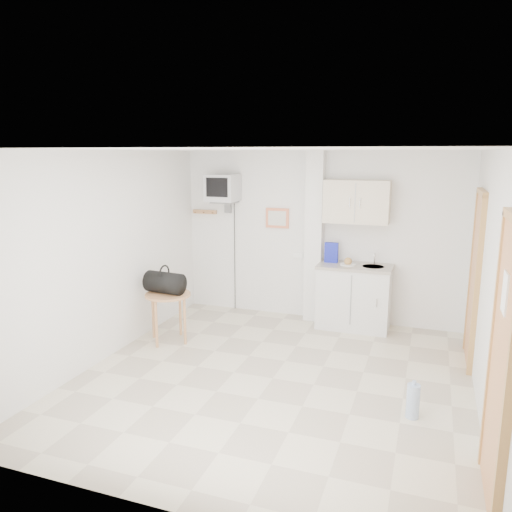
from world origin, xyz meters
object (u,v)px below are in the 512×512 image
(crt_television, at_px, (223,189))
(duffel_bag, at_px, (165,282))
(round_table, at_px, (168,300))
(water_bottle, at_px, (413,401))

(crt_television, bearing_deg, duffel_bag, -100.12)
(crt_television, xyz_separation_m, round_table, (-0.20, -1.40, -1.37))
(duffel_bag, relative_size, water_bottle, 1.44)
(crt_television, xyz_separation_m, duffel_bag, (-0.25, -1.39, -1.14))
(round_table, xyz_separation_m, water_bottle, (3.15, -0.97, -0.40))
(duffel_bag, bearing_deg, crt_television, 85.92)
(duffel_bag, height_order, water_bottle, duffel_bag)
(duffel_bag, distance_m, water_bottle, 3.41)
(crt_television, distance_m, duffel_bag, 1.81)
(round_table, height_order, duffel_bag, duffel_bag)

